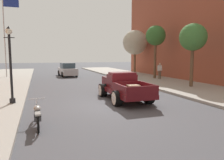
{
  "coord_description": "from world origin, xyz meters",
  "views": [
    {
      "loc": [
        -3.77,
        -10.33,
        2.55
      ],
      "look_at": [
        0.68,
        2.46,
        1.0
      ],
      "focal_mm": 34.13,
      "sensor_mm": 36.0,
      "label": 1
    }
  ],
  "objects_px": {
    "street_tree_second": "(156,36)",
    "hotrod_truck_maroon": "(122,86)",
    "street_lamp_near": "(10,59)",
    "car_background_silver": "(67,70)",
    "motorcycle_parked": "(37,114)",
    "flagpole": "(6,27)",
    "pedestrian_sidewalk_right": "(160,70)",
    "street_tree_third": "(135,43)",
    "street_tree_nearest": "(193,38)"
  },
  "relations": [
    {
      "from": "street_tree_second",
      "to": "hotrod_truck_maroon",
      "type": "bearing_deg",
      "value": -130.36
    },
    {
      "from": "street_lamp_near",
      "to": "car_background_silver",
      "type": "bearing_deg",
      "value": 72.59
    },
    {
      "from": "motorcycle_parked",
      "to": "flagpole",
      "type": "height_order",
      "value": "flagpole"
    },
    {
      "from": "hotrod_truck_maroon",
      "to": "car_background_silver",
      "type": "height_order",
      "value": "car_background_silver"
    },
    {
      "from": "motorcycle_parked",
      "to": "street_lamp_near",
      "type": "relative_size",
      "value": 0.55
    },
    {
      "from": "pedestrian_sidewalk_right",
      "to": "street_tree_third",
      "type": "height_order",
      "value": "street_tree_third"
    },
    {
      "from": "hotrod_truck_maroon",
      "to": "flagpole",
      "type": "height_order",
      "value": "flagpole"
    },
    {
      "from": "street_tree_nearest",
      "to": "street_tree_third",
      "type": "distance_m",
      "value": 11.67
    },
    {
      "from": "pedestrian_sidewalk_right",
      "to": "street_tree_nearest",
      "type": "bearing_deg",
      "value": -96.29
    },
    {
      "from": "flagpole",
      "to": "street_tree_third",
      "type": "xyz_separation_m",
      "value": [
        15.15,
        -1.84,
        -1.54
      ]
    },
    {
      "from": "motorcycle_parked",
      "to": "flagpole",
      "type": "bearing_deg",
      "value": 99.31
    },
    {
      "from": "street_lamp_near",
      "to": "flagpole",
      "type": "distance_m",
      "value": 15.85
    },
    {
      "from": "car_background_silver",
      "to": "street_tree_nearest",
      "type": "bearing_deg",
      "value": -59.42
    },
    {
      "from": "hotrod_truck_maroon",
      "to": "car_background_silver",
      "type": "xyz_separation_m",
      "value": [
        -1.2,
        15.38,
        0.01
      ]
    },
    {
      "from": "flagpole",
      "to": "pedestrian_sidewalk_right",
      "type": "bearing_deg",
      "value": -27.5
    },
    {
      "from": "street_tree_second",
      "to": "street_tree_third",
      "type": "height_order",
      "value": "street_tree_third"
    },
    {
      "from": "motorcycle_parked",
      "to": "flagpole",
      "type": "relative_size",
      "value": 0.23
    },
    {
      "from": "flagpole",
      "to": "street_tree_second",
      "type": "xyz_separation_m",
      "value": [
        15.01,
        -7.18,
        -1.19
      ]
    },
    {
      "from": "street_tree_second",
      "to": "street_lamp_near",
      "type": "bearing_deg",
      "value": -147.98
    },
    {
      "from": "motorcycle_parked",
      "to": "pedestrian_sidewalk_right",
      "type": "relative_size",
      "value": 1.29
    },
    {
      "from": "motorcycle_parked",
      "to": "pedestrian_sidewalk_right",
      "type": "height_order",
      "value": "pedestrian_sidewalk_right"
    },
    {
      "from": "car_background_silver",
      "to": "hotrod_truck_maroon",
      "type": "bearing_deg",
      "value": -85.54
    },
    {
      "from": "car_background_silver",
      "to": "pedestrian_sidewalk_right",
      "type": "relative_size",
      "value": 2.67
    },
    {
      "from": "flagpole",
      "to": "street_tree_second",
      "type": "relative_size",
      "value": 1.65
    },
    {
      "from": "car_background_silver",
      "to": "street_tree_nearest",
      "type": "height_order",
      "value": "street_tree_nearest"
    },
    {
      "from": "street_tree_second",
      "to": "pedestrian_sidewalk_right",
      "type": "bearing_deg",
      "value": -77.81
    },
    {
      "from": "motorcycle_parked",
      "to": "street_lamp_near",
      "type": "height_order",
      "value": "street_lamp_near"
    },
    {
      "from": "pedestrian_sidewalk_right",
      "to": "street_tree_second",
      "type": "bearing_deg",
      "value": 102.19
    },
    {
      "from": "street_tree_second",
      "to": "street_tree_nearest",
      "type": "bearing_deg",
      "value": -94.19
    },
    {
      "from": "car_background_silver",
      "to": "street_tree_third",
      "type": "xyz_separation_m",
      "value": [
        8.46,
        -1.66,
        3.47
      ]
    },
    {
      "from": "motorcycle_parked",
      "to": "street_tree_third",
      "type": "height_order",
      "value": "street_tree_third"
    },
    {
      "from": "street_lamp_near",
      "to": "street_tree_second",
      "type": "relative_size",
      "value": 0.69
    },
    {
      "from": "car_background_silver",
      "to": "pedestrian_sidewalk_right",
      "type": "bearing_deg",
      "value": -42.28
    },
    {
      "from": "street_lamp_near",
      "to": "street_tree_third",
      "type": "distance_m",
      "value": 19.0
    },
    {
      "from": "street_tree_nearest",
      "to": "street_tree_second",
      "type": "height_order",
      "value": "street_tree_second"
    },
    {
      "from": "street_tree_nearest",
      "to": "street_tree_third",
      "type": "relative_size",
      "value": 0.86
    },
    {
      "from": "motorcycle_parked",
      "to": "street_lamp_near",
      "type": "distance_m",
      "value": 4.42
    },
    {
      "from": "pedestrian_sidewalk_right",
      "to": "street_tree_nearest",
      "type": "relative_size",
      "value": 0.34
    },
    {
      "from": "street_lamp_near",
      "to": "flagpole",
      "type": "relative_size",
      "value": 0.42
    },
    {
      "from": "street_tree_nearest",
      "to": "street_tree_second",
      "type": "bearing_deg",
      "value": 85.81
    },
    {
      "from": "street_tree_second",
      "to": "car_background_silver",
      "type": "bearing_deg",
      "value": 139.96
    },
    {
      "from": "hotrod_truck_maroon",
      "to": "street_tree_third",
      "type": "bearing_deg",
      "value": 62.1
    },
    {
      "from": "hotrod_truck_maroon",
      "to": "street_lamp_near",
      "type": "height_order",
      "value": "street_lamp_near"
    },
    {
      "from": "motorcycle_parked",
      "to": "car_background_silver",
      "type": "xyz_separation_m",
      "value": [
        3.55,
        18.95,
        0.33
      ]
    },
    {
      "from": "street_lamp_near",
      "to": "street_tree_third",
      "type": "xyz_separation_m",
      "value": [
        13.22,
        13.52,
        1.85
      ]
    },
    {
      "from": "flagpole",
      "to": "car_background_silver",
      "type": "bearing_deg",
      "value": -1.58
    },
    {
      "from": "car_background_silver",
      "to": "street_tree_second",
      "type": "xyz_separation_m",
      "value": [
        8.32,
        -7.0,
        3.81
      ]
    },
    {
      "from": "car_background_silver",
      "to": "street_tree_nearest",
      "type": "xyz_separation_m",
      "value": [
        7.86,
        -13.3,
        3.15
      ]
    },
    {
      "from": "motorcycle_parked",
      "to": "street_tree_third",
      "type": "distance_m",
      "value": 21.4
    },
    {
      "from": "motorcycle_parked",
      "to": "pedestrian_sidewalk_right",
      "type": "distance_m",
      "value": 16.48
    }
  ]
}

